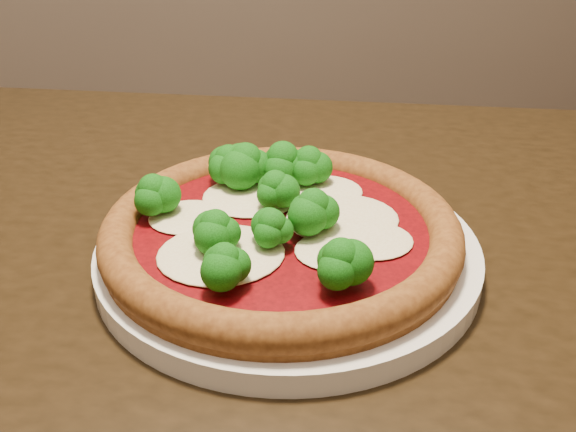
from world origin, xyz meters
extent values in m
cube|color=black|center=(0.12, 0.05, 0.73)|extent=(1.26, 0.96, 0.04)
cylinder|color=white|center=(0.15, 0.01, 0.76)|extent=(0.29, 0.29, 0.02)
cylinder|color=brown|center=(0.15, 0.01, 0.77)|extent=(0.26, 0.26, 0.01)
torus|color=brown|center=(0.15, 0.01, 0.78)|extent=(0.27, 0.27, 0.03)
cylinder|color=#71050A|center=(0.15, 0.01, 0.78)|extent=(0.22, 0.22, 0.00)
ellipsoid|color=#FAF1C7|center=(0.08, 0.03, 0.78)|extent=(0.06, 0.05, 0.00)
ellipsoid|color=#FAF1C7|center=(0.19, 0.06, 0.78)|extent=(0.07, 0.06, 0.01)
ellipsoid|color=#FAF1C7|center=(0.17, 0.08, 0.78)|extent=(0.05, 0.05, 0.00)
ellipsoid|color=#FAF1C7|center=(0.10, -0.03, 0.78)|extent=(0.09, 0.08, 0.01)
ellipsoid|color=#FAF1C7|center=(0.18, -0.03, 0.78)|extent=(0.06, 0.05, 0.00)
ellipsoid|color=#FAF1C7|center=(0.20, 0.01, 0.78)|extent=(0.09, 0.08, 0.01)
ellipsoid|color=#FAF1C7|center=(0.21, -0.02, 0.78)|extent=(0.06, 0.05, 0.00)
ellipsoid|color=#FAF1C7|center=(0.13, 0.06, 0.78)|extent=(0.08, 0.07, 0.01)
ellipsoid|color=#167A13|center=(0.16, 0.08, 0.81)|extent=(0.05, 0.05, 0.04)
ellipsoid|color=#167A13|center=(0.18, 0.07, 0.80)|extent=(0.04, 0.04, 0.03)
ellipsoid|color=#167A13|center=(0.10, -0.06, 0.80)|extent=(0.04, 0.04, 0.03)
ellipsoid|color=#167A13|center=(0.14, -0.02, 0.80)|extent=(0.03, 0.03, 0.03)
ellipsoid|color=#167A13|center=(0.05, 0.04, 0.80)|extent=(0.04, 0.04, 0.03)
ellipsoid|color=#167A13|center=(0.13, 0.07, 0.81)|extent=(0.05, 0.05, 0.04)
ellipsoid|color=#167A13|center=(0.11, 0.08, 0.80)|extent=(0.04, 0.04, 0.03)
ellipsoid|color=#167A13|center=(0.10, -0.02, 0.80)|extent=(0.04, 0.04, 0.03)
ellipsoid|color=#167A13|center=(0.15, 0.04, 0.80)|extent=(0.04, 0.04, 0.03)
ellipsoid|color=#167A13|center=(0.18, -0.07, 0.80)|extent=(0.04, 0.04, 0.03)
ellipsoid|color=#167A13|center=(0.17, 0.00, 0.80)|extent=(0.04, 0.04, 0.04)
camera|label=1|loc=(0.10, -0.40, 1.02)|focal=40.00mm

